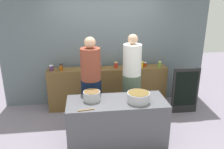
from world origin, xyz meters
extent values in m
plane|color=gray|center=(0.00, 0.00, 0.00)|extent=(12.00, 12.00, 0.00)
cube|color=slate|center=(0.00, 1.45, 1.50)|extent=(4.80, 0.12, 3.00)
cube|color=brown|center=(0.00, 1.10, 0.48)|extent=(2.70, 0.36, 0.95)
cube|color=#525258|center=(0.00, -0.30, 0.40)|extent=(1.70, 0.70, 0.80)
cylinder|color=#4C2953|center=(-1.24, 1.06, 1.01)|extent=(0.09, 0.09, 0.11)
cylinder|color=silver|center=(-1.24, 1.06, 1.07)|extent=(0.09, 0.09, 0.01)
cylinder|color=#92480F|center=(-1.03, 1.03, 1.02)|extent=(0.08, 0.08, 0.13)
cylinder|color=black|center=(-1.03, 1.03, 1.09)|extent=(0.08, 0.08, 0.01)
cylinder|color=gold|center=(-0.49, 1.16, 1.01)|extent=(0.07, 0.07, 0.12)
cylinder|color=#D6C666|center=(-0.49, 1.16, 1.08)|extent=(0.08, 0.08, 0.01)
cylinder|color=#A53C0B|center=(-0.19, 1.08, 1.00)|extent=(0.08, 0.08, 0.10)
cylinder|color=silver|center=(-0.19, 1.08, 1.05)|extent=(0.09, 0.09, 0.01)
cylinder|color=red|center=(0.18, 1.09, 1.01)|extent=(0.07, 0.07, 0.12)
cylinder|color=#D6C666|center=(0.18, 1.09, 1.08)|extent=(0.08, 0.08, 0.01)
cylinder|color=#A73A0E|center=(0.45, 1.10, 1.01)|extent=(0.08, 0.08, 0.13)
cylinder|color=silver|center=(0.45, 1.10, 1.09)|extent=(0.09, 0.09, 0.01)
cylinder|color=#214520|center=(0.57, 1.03, 1.01)|extent=(0.08, 0.08, 0.12)
cylinder|color=silver|center=(0.57, 1.03, 1.07)|extent=(0.08, 0.08, 0.01)
cylinder|color=gold|center=(0.76, 1.06, 1.02)|extent=(0.08, 0.08, 0.13)
cylinder|color=#D6C666|center=(0.76, 1.06, 1.09)|extent=(0.08, 0.08, 0.01)
cylinder|color=#B7310C|center=(0.86, 1.12, 0.99)|extent=(0.08, 0.08, 0.09)
cylinder|color=silver|center=(0.86, 1.12, 1.04)|extent=(0.08, 0.08, 0.01)
cylinder|color=olive|center=(1.18, 1.03, 1.01)|extent=(0.07, 0.07, 0.12)
cylinder|color=#D6C666|center=(1.18, 1.03, 1.08)|extent=(0.07, 0.07, 0.02)
cylinder|color=#B7B7BC|center=(-0.42, -0.22, 0.88)|extent=(0.29, 0.29, 0.16)
cylinder|color=brown|center=(-0.42, -0.22, 0.96)|extent=(0.27, 0.27, 0.00)
cylinder|color=#B7B7BC|center=(0.35, -0.38, 0.88)|extent=(0.38, 0.38, 0.16)
cylinder|color=brown|center=(0.35, -0.38, 0.96)|extent=(0.35, 0.35, 0.00)
cylinder|color=#9E703D|center=(-0.53, -0.59, 0.81)|extent=(0.26, 0.06, 0.02)
cylinder|color=black|center=(-0.41, 0.28, 0.49)|extent=(0.39, 0.39, 0.99)
cylinder|color=brown|center=(-0.41, 0.28, 1.29)|extent=(0.37, 0.37, 0.61)
sphere|color=#D8A884|center=(-0.41, 0.28, 1.70)|extent=(0.21, 0.21, 0.21)
cylinder|color=#50604C|center=(0.41, 0.43, 0.50)|extent=(0.38, 0.38, 1.00)
cylinder|color=white|center=(0.41, 0.43, 1.31)|extent=(0.36, 0.36, 0.61)
sphere|color=#D8A884|center=(0.41, 0.43, 1.71)|extent=(0.20, 0.20, 0.20)
cube|color=black|center=(1.65, 0.59, 0.52)|extent=(0.59, 0.04, 1.04)
cube|color=black|center=(1.65, 0.57, 0.57)|extent=(0.50, 0.01, 0.79)
camera|label=1|loc=(-0.52, -3.80, 2.48)|focal=36.71mm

